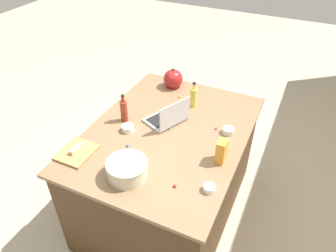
{
  "coord_description": "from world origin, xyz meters",
  "views": [
    {
      "loc": [
        1.75,
        0.82,
        2.41
      ],
      "look_at": [
        0.0,
        0.0,
        0.95
      ],
      "focal_mm": 33.93,
      "sensor_mm": 36.0,
      "label": 1
    }
  ],
  "objects_px": {
    "bottle_soy": "(124,110)",
    "ramekin_medium": "(209,188)",
    "mixing_bowl_large": "(127,169)",
    "ramekin_small": "(128,128)",
    "ramekin_wide": "(228,131)",
    "bottle_oil": "(193,97)",
    "candy_bag": "(221,151)",
    "laptop": "(168,117)",
    "butter_stick_left": "(77,149)",
    "kettle": "(173,79)",
    "cutting_board": "(77,152)"
  },
  "relations": [
    {
      "from": "mixing_bowl_large",
      "to": "ramekin_wide",
      "type": "relative_size",
      "value": 3.04
    },
    {
      "from": "ramekin_wide",
      "to": "cutting_board",
      "type": "bearing_deg",
      "value": -53.23
    },
    {
      "from": "candy_bag",
      "to": "kettle",
      "type": "bearing_deg",
      "value": -137.73
    },
    {
      "from": "bottle_oil",
      "to": "ramekin_wide",
      "type": "xyz_separation_m",
      "value": [
        0.24,
        0.38,
        -0.07
      ]
    },
    {
      "from": "kettle",
      "to": "candy_bag",
      "type": "distance_m",
      "value": 1.06
    },
    {
      "from": "candy_bag",
      "to": "bottle_soy",
      "type": "bearing_deg",
      "value": -98.54
    },
    {
      "from": "mixing_bowl_large",
      "to": "ramekin_small",
      "type": "bearing_deg",
      "value": -149.39
    },
    {
      "from": "bottle_soy",
      "to": "candy_bag",
      "type": "xyz_separation_m",
      "value": [
        0.13,
        0.84,
        -0.01
      ]
    },
    {
      "from": "bottle_oil",
      "to": "butter_stick_left",
      "type": "distance_m",
      "value": 1.05
    },
    {
      "from": "bottle_soy",
      "to": "ramekin_medium",
      "type": "xyz_separation_m",
      "value": [
        0.41,
        0.86,
        -0.08
      ]
    },
    {
      "from": "cutting_board",
      "to": "kettle",
      "type": "bearing_deg",
      "value": 168.62
    },
    {
      "from": "ramekin_small",
      "to": "ramekin_medium",
      "type": "height_order",
      "value": "ramekin_small"
    },
    {
      "from": "laptop",
      "to": "ramekin_medium",
      "type": "xyz_separation_m",
      "value": [
        0.54,
        0.53,
        -0.03
      ]
    },
    {
      "from": "ramekin_small",
      "to": "ramekin_medium",
      "type": "distance_m",
      "value": 0.83
    },
    {
      "from": "bottle_oil",
      "to": "candy_bag",
      "type": "xyz_separation_m",
      "value": [
        0.56,
        0.42,
        -0.01
      ]
    },
    {
      "from": "laptop",
      "to": "ramekin_small",
      "type": "height_order",
      "value": "laptop"
    },
    {
      "from": "bottle_oil",
      "to": "ramekin_medium",
      "type": "bearing_deg",
      "value": 27.52
    },
    {
      "from": "ramekin_small",
      "to": "candy_bag",
      "type": "distance_m",
      "value": 0.75
    },
    {
      "from": "cutting_board",
      "to": "candy_bag",
      "type": "height_order",
      "value": "candy_bag"
    },
    {
      "from": "mixing_bowl_large",
      "to": "kettle",
      "type": "height_order",
      "value": "kettle"
    },
    {
      "from": "laptop",
      "to": "kettle",
      "type": "relative_size",
      "value": 1.75
    },
    {
      "from": "butter_stick_left",
      "to": "ramekin_small",
      "type": "xyz_separation_m",
      "value": [
        -0.37,
        0.2,
        -0.01
      ]
    },
    {
      "from": "mixing_bowl_large",
      "to": "ramekin_wide",
      "type": "distance_m",
      "value": 0.85
    },
    {
      "from": "mixing_bowl_large",
      "to": "cutting_board",
      "type": "distance_m",
      "value": 0.45
    },
    {
      "from": "laptop",
      "to": "bottle_oil",
      "type": "xyz_separation_m",
      "value": [
        -0.3,
        0.09,
        0.04
      ]
    },
    {
      "from": "bottle_soy",
      "to": "ramekin_wide",
      "type": "bearing_deg",
      "value": 103.48
    },
    {
      "from": "ramekin_small",
      "to": "ramekin_wide",
      "type": "xyz_separation_m",
      "value": [
        -0.3,
        0.71,
        -0.0
      ]
    },
    {
      "from": "mixing_bowl_large",
      "to": "kettle",
      "type": "xyz_separation_m",
      "value": [
        -1.18,
        -0.21,
        0.02
      ]
    },
    {
      "from": "bottle_oil",
      "to": "ramekin_medium",
      "type": "relative_size",
      "value": 2.97
    },
    {
      "from": "laptop",
      "to": "butter_stick_left",
      "type": "distance_m",
      "value": 0.75
    },
    {
      "from": "mixing_bowl_large",
      "to": "cutting_board",
      "type": "xyz_separation_m",
      "value": [
        -0.04,
        -0.44,
        -0.05
      ]
    },
    {
      "from": "ramekin_small",
      "to": "ramekin_medium",
      "type": "relative_size",
      "value": 1.24
    },
    {
      "from": "kettle",
      "to": "ramekin_small",
      "type": "xyz_separation_m",
      "value": [
        0.76,
        -0.03,
        -0.06
      ]
    },
    {
      "from": "ramekin_wide",
      "to": "candy_bag",
      "type": "xyz_separation_m",
      "value": [
        0.32,
        0.04,
        0.06
      ]
    },
    {
      "from": "bottle_soy",
      "to": "ramekin_medium",
      "type": "bearing_deg",
      "value": 64.27
    },
    {
      "from": "bottle_soy",
      "to": "butter_stick_left",
      "type": "bearing_deg",
      "value": -11.99
    },
    {
      "from": "bottle_oil",
      "to": "laptop",
      "type": "bearing_deg",
      "value": -17.07
    },
    {
      "from": "mixing_bowl_large",
      "to": "butter_stick_left",
      "type": "distance_m",
      "value": 0.44
    },
    {
      "from": "laptop",
      "to": "ramekin_wide",
      "type": "bearing_deg",
      "value": 97.65
    },
    {
      "from": "bottle_soy",
      "to": "bottle_oil",
      "type": "xyz_separation_m",
      "value": [
        -0.43,
        0.42,
        -0.0
      ]
    },
    {
      "from": "ramekin_small",
      "to": "kettle",
      "type": "bearing_deg",
      "value": 177.41
    },
    {
      "from": "mixing_bowl_large",
      "to": "bottle_oil",
      "type": "height_order",
      "value": "bottle_oil"
    },
    {
      "from": "bottle_soy",
      "to": "ramekin_small",
      "type": "relative_size",
      "value": 2.51
    },
    {
      "from": "laptop",
      "to": "ramekin_medium",
      "type": "relative_size",
      "value": 4.86
    },
    {
      "from": "ramekin_medium",
      "to": "cutting_board",
      "type": "bearing_deg",
      "value": -85.91
    },
    {
      "from": "laptop",
      "to": "butter_stick_left",
      "type": "relative_size",
      "value": 3.39
    },
    {
      "from": "cutting_board",
      "to": "ramekin_small",
      "type": "relative_size",
      "value": 2.77
    },
    {
      "from": "kettle",
      "to": "candy_bag",
      "type": "height_order",
      "value": "kettle"
    },
    {
      "from": "ramekin_small",
      "to": "candy_bag",
      "type": "relative_size",
      "value": 0.56
    },
    {
      "from": "laptop",
      "to": "candy_bag",
      "type": "relative_size",
      "value": 2.2
    }
  ]
}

